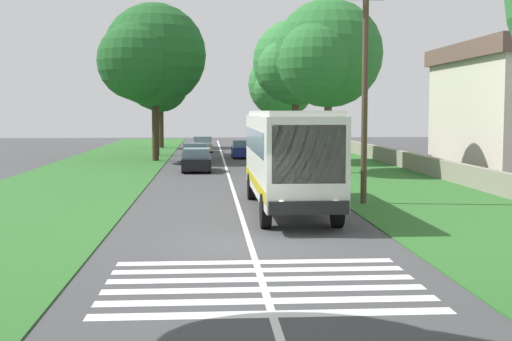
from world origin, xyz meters
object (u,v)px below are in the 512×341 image
(trailing_car_0, at_px, (197,161))
(roadside_tree_right_2, at_px, (325,57))
(trailing_car_3, at_px, (203,145))
(roadside_tree_right_1, at_px, (293,65))
(trailing_car_2, at_px, (243,149))
(utility_pole, at_px, (365,91))
(roadside_tree_left_3, at_px, (151,59))
(trailing_car_1, at_px, (195,154))
(coach_bus, at_px, (288,153))
(roadside_tree_right_0, at_px, (280,86))
(roadside_tree_left_0, at_px, (159,86))
(roadside_tree_left_1, at_px, (154,57))

(trailing_car_0, relative_size, roadside_tree_right_2, 0.42)
(trailing_car_3, distance_m, roadside_tree_right_1, 16.56)
(trailing_car_2, bearing_deg, utility_pole, -173.13)
(roadside_tree_left_3, bearing_deg, trailing_car_1, -124.63)
(trailing_car_3, bearing_deg, utility_pole, -169.65)
(coach_bus, distance_m, trailing_car_0, 17.96)
(roadside_tree_right_0, distance_m, roadside_tree_right_2, 29.62)
(trailing_car_1, relative_size, roadside_tree_right_2, 0.42)
(coach_bus, height_order, utility_pole, utility_pole)
(trailing_car_3, xyz_separation_m, roadside_tree_right_2, (-22.51, -7.44, 6.25))
(roadside_tree_left_0, bearing_deg, roadside_tree_left_1, -177.69)
(trailing_car_0, xyz_separation_m, roadside_tree_left_0, (27.73, 4.19, 5.53))
(roadside_tree_right_0, bearing_deg, utility_pole, 178.55)
(roadside_tree_right_1, bearing_deg, roadside_tree_right_2, -174.44)
(roadside_tree_right_1, bearing_deg, roadside_tree_left_3, 77.62)
(roadside_tree_left_0, xyz_separation_m, roadside_tree_right_1, (-20.82, -11.00, 0.79))
(coach_bus, height_order, roadside_tree_left_1, roadside_tree_left_1)
(roadside_tree_left_3, relative_size, roadside_tree_right_0, 1.19)
(trailing_car_1, bearing_deg, trailing_car_0, -178.16)
(trailing_car_0, xyz_separation_m, trailing_car_1, (6.95, 0.22, 0.00))
(roadside_tree_left_0, bearing_deg, utility_pole, -165.74)
(coach_bus, xyz_separation_m, utility_pole, (1.61, -3.23, 2.37))
(roadside_tree_left_3, height_order, roadside_tree_right_0, roadside_tree_left_3)
(roadside_tree_right_0, bearing_deg, coach_bus, 174.54)
(trailing_car_2, bearing_deg, roadside_tree_left_0, 26.79)
(roadside_tree_right_1, height_order, roadside_tree_right_2, roadside_tree_right_2)
(coach_bus, height_order, roadside_tree_right_2, roadside_tree_right_2)
(trailing_car_3, height_order, utility_pole, utility_pole)
(roadside_tree_left_3, distance_m, utility_pole, 27.30)
(roadside_tree_right_0, relative_size, utility_pole, 1.12)
(trailing_car_1, bearing_deg, roadside_tree_right_1, -90.24)
(coach_bus, xyz_separation_m, roadside_tree_left_0, (45.25, 7.87, 4.05))
(roadside_tree_left_3, distance_m, roadside_tree_right_1, 10.51)
(roadside_tree_right_0, distance_m, roadside_tree_right_1, 20.96)
(roadside_tree_left_1, height_order, roadside_tree_left_3, roadside_tree_left_3)
(coach_bus, bearing_deg, trailing_car_3, 5.17)
(trailing_car_2, relative_size, trailing_car_3, 1.00)
(trailing_car_2, relative_size, roadside_tree_right_1, 0.42)
(roadside_tree_left_3, bearing_deg, roadside_tree_left_1, 2.37)
(roadside_tree_right_2, bearing_deg, trailing_car_2, 16.27)
(trailing_car_0, xyz_separation_m, trailing_car_3, (20.74, -0.21, 0.00))
(roadside_tree_right_0, relative_size, roadside_tree_right_2, 0.95)
(coach_bus, distance_m, roadside_tree_right_0, 45.74)
(trailing_car_2, bearing_deg, roadside_tree_right_2, -163.73)
(trailing_car_0, distance_m, trailing_car_1, 6.95)
(trailing_car_2, xyz_separation_m, trailing_car_3, (8.18, 3.26, 0.00))
(roadside_tree_left_0, relative_size, roadside_tree_left_1, 0.79)
(coach_bus, bearing_deg, roadside_tree_left_3, 14.92)
(roadside_tree_right_1, height_order, utility_pole, roadside_tree_right_1)
(trailing_car_3, distance_m, roadside_tree_left_1, 9.81)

